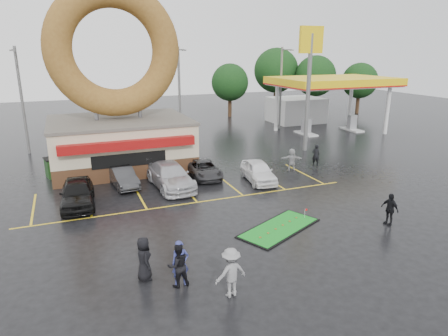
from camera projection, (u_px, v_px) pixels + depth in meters
name	position (u px, v px, depth m)	size (l,w,h in m)	color
ground	(218.00, 225.00, 20.66)	(120.00, 120.00, 0.00)	black
donut_shop	(118.00, 109.00, 29.86)	(10.20, 8.70, 13.50)	#472B19
gas_station	(316.00, 95.00, 45.36)	(12.30, 13.65, 5.90)	silver
shell_sign	(310.00, 66.00, 33.87)	(2.20, 0.36, 10.60)	slate
streetlight_left	(22.00, 98.00, 33.46)	(0.40, 2.21, 9.00)	slate
streetlight_mid	(180.00, 91.00, 39.34)	(0.40, 2.21, 9.00)	slate
streetlight_right	(281.00, 86.00, 44.50)	(0.40, 2.21, 9.00)	slate
tree_far_a	(315.00, 76.00, 55.14)	(5.60, 5.60, 8.00)	#332114
tree_far_b	(360.00, 81.00, 55.68)	(4.90, 4.90, 7.00)	#332114
tree_far_c	(276.00, 70.00, 57.09)	(6.30, 6.30, 9.00)	#332114
tree_far_d	(230.00, 82.00, 52.83)	(4.90, 4.90, 7.00)	#332114
car_black	(77.00, 193.00, 22.99)	(1.83, 4.56, 1.55)	black
car_dgrey	(123.00, 177.00, 26.31)	(1.33, 3.80, 1.25)	#2B2C2E
car_silver	(170.00, 176.00, 26.10)	(2.19, 5.38, 1.56)	#B9B9BE
car_grey	(204.00, 169.00, 28.22)	(1.93, 4.19, 1.16)	#2F2F31
car_white	(258.00, 171.00, 27.31)	(1.67, 4.15, 1.41)	white
person_blue	(180.00, 263.00, 15.16)	(0.66, 0.43, 1.81)	navy
person_blackjkt	(178.00, 265.00, 15.08)	(0.85, 0.66, 1.74)	black
person_hoodie	(231.00, 272.00, 14.45)	(1.23, 0.70, 1.90)	gray
person_bystander	(144.00, 259.00, 15.52)	(0.87, 0.57, 1.78)	black
person_cameraman	(390.00, 209.00, 20.47)	(0.99, 0.41, 1.69)	black
person_walker_near	(292.00, 160.00, 29.58)	(1.59, 0.51, 1.72)	#9C9C9F
person_walker_far	(316.00, 155.00, 30.98)	(0.62, 0.40, 1.69)	black
dumpster	(60.00, 167.00, 28.52)	(1.80, 1.20, 1.30)	#1B4119
putting_green	(279.00, 228.00, 20.19)	(5.04, 3.82, 0.58)	black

